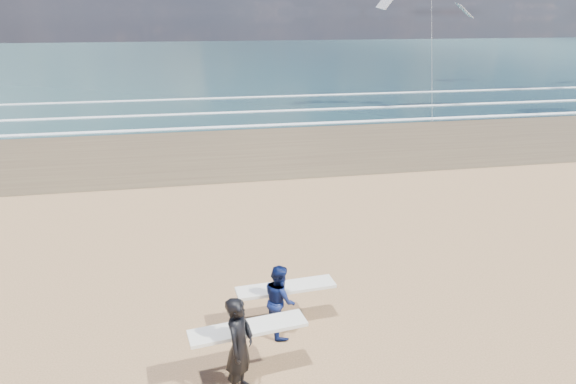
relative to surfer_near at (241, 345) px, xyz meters
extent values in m
cube|color=brown|center=(19.91, 18.26, -0.99)|extent=(220.00, 12.00, 0.01)
cube|color=#193237|center=(19.91, 72.26, -0.98)|extent=(220.00, 100.00, 0.02)
cube|color=white|center=(19.91, 23.06, -0.94)|extent=(220.00, 0.50, 0.05)
cube|color=white|center=(19.91, 27.76, -0.94)|extent=(220.00, 0.50, 0.05)
cube|color=white|center=(19.91, 34.26, -0.94)|extent=(220.00, 0.50, 0.05)
imported|color=black|center=(-0.02, -0.04, -0.01)|extent=(0.75, 0.85, 1.96)
cube|color=white|center=(0.18, 0.31, 0.12)|extent=(2.25, 0.82, 0.07)
imported|color=#0D194C|center=(1.01, 1.64, -0.18)|extent=(0.70, 0.86, 1.62)
cube|color=white|center=(1.21, 1.99, -0.09)|extent=(2.23, 0.69, 0.07)
cube|color=slate|center=(14.78, 22.52, -0.94)|extent=(0.12, 0.12, 0.10)
camera|label=1|loc=(-0.66, -7.81, 5.65)|focal=32.00mm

